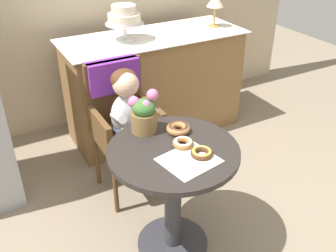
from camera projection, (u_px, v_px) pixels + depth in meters
name	position (u px, v px, depth m)	size (l,w,h in m)	color
ground_plane	(173.00, 243.00, 2.41)	(8.00, 8.00, 0.00)	gray
cafe_table	(173.00, 180.00, 2.15)	(0.72, 0.72, 0.72)	#282321
wicker_chair	(120.00, 108.00, 2.62)	(0.42, 0.45, 0.95)	brown
seated_child	(129.00, 112.00, 2.48)	(0.27, 0.32, 0.73)	silver
paper_napkin	(189.00, 160.00, 1.95)	(0.27, 0.24, 0.00)	white
donut_front	(178.00, 128.00, 2.18)	(0.14, 0.14, 0.05)	#AD7542
donut_mid	(202.00, 153.00, 1.98)	(0.12, 0.12, 0.04)	#4C2D19
donut_side	(183.00, 143.00, 2.06)	(0.12, 0.12, 0.04)	#936033
flower_vase	(144.00, 113.00, 2.15)	(0.16, 0.15, 0.25)	brown
display_counter	(155.00, 85.00, 3.39)	(1.56, 0.62, 0.90)	olive
tiered_cake_stand	(124.00, 17.00, 2.96)	(0.30, 0.30, 0.28)	silver
table_lamp	(215.00, 2.00, 3.27)	(0.15, 0.15, 0.28)	#B28C47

